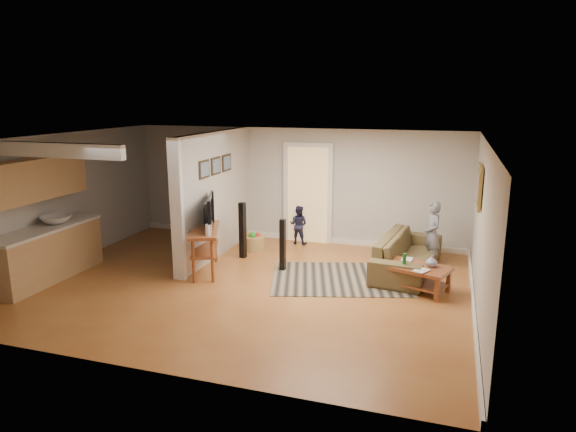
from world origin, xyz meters
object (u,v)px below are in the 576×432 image
(coffee_table, at_px, (416,271))
(toddler, at_px, (298,243))
(tv_console, at_px, (205,233))
(child, at_px, (430,265))
(speaker_left, at_px, (283,245))
(toy_basket, at_px, (254,242))
(sofa, at_px, (407,271))
(speaker_right, at_px, (243,230))

(coffee_table, bearing_deg, toddler, 141.98)
(tv_console, xyz_separation_m, child, (3.93, 1.67, -0.75))
(speaker_left, distance_m, toddler, 1.87)
(speaker_left, relative_size, toy_basket, 2.12)
(sofa, xyz_separation_m, toddler, (-2.44, 1.14, 0.00))
(toy_basket, xyz_separation_m, child, (3.60, 0.12, -0.17))
(tv_console, height_order, toddler, tv_console)
(sofa, xyz_separation_m, speaker_right, (-3.22, -0.16, 0.57))
(sofa, height_order, speaker_right, speaker_right)
(speaker_left, height_order, speaker_right, speaker_right)
(toddler, bearing_deg, child, 172.16)
(tv_console, distance_m, speaker_left, 1.44)
(speaker_left, xyz_separation_m, toddler, (-0.23, 1.79, -0.49))
(sofa, distance_m, toddler, 2.70)
(tv_console, xyz_separation_m, toddler, (1.09, 2.30, -0.75))
(sofa, xyz_separation_m, child, (0.40, 0.51, 0.00))
(speaker_left, relative_size, toddler, 1.14)
(tv_console, height_order, toy_basket, tv_console)
(coffee_table, relative_size, speaker_left, 1.28)
(toy_basket, bearing_deg, coffee_table, -21.26)
(sofa, bearing_deg, toy_basket, 89.79)
(speaker_right, relative_size, toddler, 1.32)
(tv_console, height_order, speaker_left, tv_console)
(child, distance_m, toddler, 2.91)
(toy_basket, bearing_deg, speaker_right, -92.00)
(tv_console, relative_size, child, 1.13)
(speaker_right, distance_m, child, 3.72)
(coffee_table, distance_m, toy_basket, 3.67)
(toddler, bearing_deg, speaker_left, 101.83)
(speaker_right, bearing_deg, tv_console, -96.01)
(speaker_right, bearing_deg, child, 21.94)
(tv_console, bearing_deg, speaker_right, 49.87)
(sofa, height_order, toddler, toddler)
(toy_basket, bearing_deg, speaker_left, -46.55)
(sofa, bearing_deg, toddler, 71.72)
(coffee_table, relative_size, child, 1.01)
(sofa, height_order, toy_basket, toy_basket)
(tv_console, height_order, child, tv_console)
(speaker_right, bearing_deg, speaker_left, -14.56)
(sofa, distance_m, tv_console, 3.79)
(sofa, distance_m, speaker_right, 3.27)
(speaker_right, height_order, toy_basket, speaker_right)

